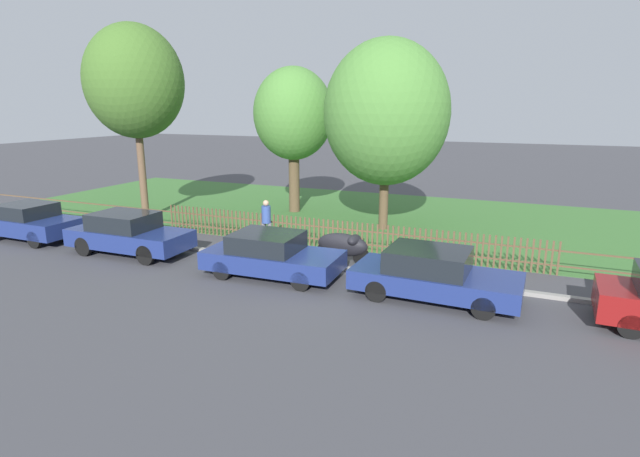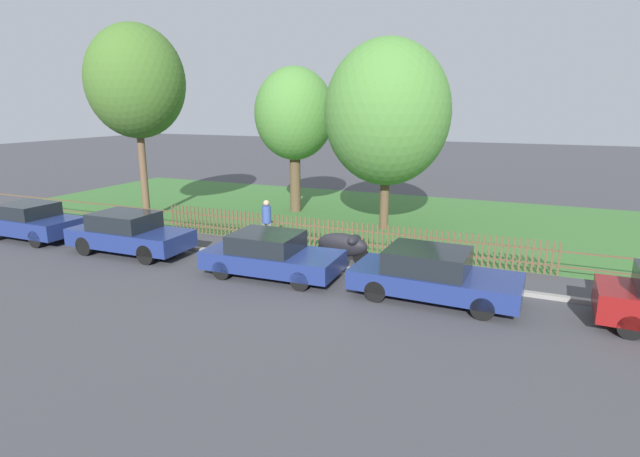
% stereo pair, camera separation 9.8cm
% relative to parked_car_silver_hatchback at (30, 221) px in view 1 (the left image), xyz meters
% --- Properties ---
extents(ground_plane, '(120.00, 120.00, 0.00)m').
position_rel_parked_car_silver_hatchback_xyz_m(ground_plane, '(11.31, 1.09, -0.71)').
color(ground_plane, '#424247').
extents(kerb_stone, '(37.08, 0.20, 0.12)m').
position_rel_parked_car_silver_hatchback_xyz_m(kerb_stone, '(11.31, 1.19, -0.65)').
color(kerb_stone, gray).
rests_on(kerb_stone, ground).
extents(grass_strip, '(37.08, 11.98, 0.01)m').
position_rel_parked_car_silver_hatchback_xyz_m(grass_strip, '(11.31, 9.28, -0.70)').
color(grass_strip, '#3D7033').
rests_on(grass_strip, ground).
extents(park_fence, '(37.08, 0.05, 1.07)m').
position_rel_parked_car_silver_hatchback_xyz_m(park_fence, '(11.31, 3.30, -0.17)').
color(park_fence, brown).
rests_on(park_fence, ground).
extents(parked_car_silver_hatchback, '(3.84, 1.82, 1.39)m').
position_rel_parked_car_silver_hatchback_xyz_m(parked_car_silver_hatchback, '(0.00, 0.00, 0.00)').
color(parked_car_silver_hatchback, navy).
rests_on(parked_car_silver_hatchback, ground).
extents(parked_car_black_saloon, '(4.33, 1.82, 1.44)m').
position_rel_parked_car_silver_hatchback_xyz_m(parked_car_black_saloon, '(4.90, -0.02, 0.03)').
color(parked_car_black_saloon, navy).
rests_on(parked_car_black_saloon, ground).
extents(parked_car_navy_estate, '(4.17, 2.02, 1.32)m').
position_rel_parked_car_silver_hatchback_xyz_m(parked_car_navy_estate, '(10.57, -0.12, -0.05)').
color(parked_car_navy_estate, navy).
rests_on(parked_car_navy_estate, ground).
extents(parked_car_red_compact, '(4.43, 1.99, 1.36)m').
position_rel_parked_car_silver_hatchback_xyz_m(parked_car_red_compact, '(15.41, -0.06, -0.03)').
color(parked_car_red_compact, navy).
rests_on(parked_car_red_compact, ground).
extents(covered_motorcycle, '(1.89, 0.71, 0.98)m').
position_rel_parked_car_silver_hatchback_xyz_m(covered_motorcycle, '(12.12, 1.97, -0.11)').
color(covered_motorcycle, black).
rests_on(covered_motorcycle, ground).
extents(tree_nearest_kerb, '(4.18, 4.18, 8.43)m').
position_rel_parked_car_silver_hatchback_xyz_m(tree_nearest_kerb, '(1.55, 4.53, 5.30)').
color(tree_nearest_kerb, brown).
rests_on(tree_nearest_kerb, ground).
extents(tree_behind_motorcycle, '(3.73, 3.73, 6.81)m').
position_rel_parked_car_silver_hatchback_xyz_m(tree_behind_motorcycle, '(7.08, 8.67, 3.91)').
color(tree_behind_motorcycle, brown).
rests_on(tree_behind_motorcycle, ground).
extents(tree_mid_park, '(5.00, 5.00, 7.63)m').
position_rel_parked_car_silver_hatchback_xyz_m(tree_mid_park, '(12.04, 6.93, 4.03)').
color(tree_mid_park, brown).
rests_on(tree_mid_park, ground).
extents(pedestrian_near_fence, '(0.40, 0.40, 1.66)m').
position_rel_parked_car_silver_hatchback_xyz_m(pedestrian_near_fence, '(8.68, 2.99, 0.23)').
color(pedestrian_near_fence, slate).
rests_on(pedestrian_near_fence, ground).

